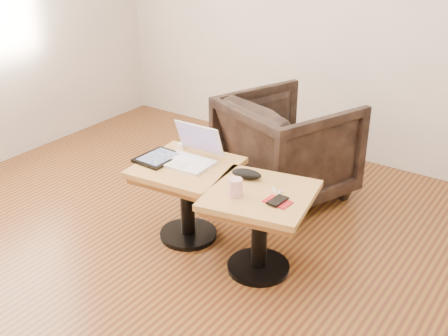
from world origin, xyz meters
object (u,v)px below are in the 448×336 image
Objects in this scene: striped_cup at (235,187)px; armchair at (287,147)px; side_table_right at (260,212)px; laptop at (190,154)px; side_table_left at (187,183)px.

striped_cup is 0.12× the size of armchair.
laptop reaches higher than side_table_right.
side_table_left is 1.86× the size of laptop.
side_table_right is 6.55× the size of striped_cup.
laptop reaches higher than side_table_left.
side_table_right is at bearing 49.91° from striped_cup.
laptop is 0.81m from armchair.
striped_cup is at bearing -26.14° from laptop.
laptop reaches higher than striped_cup.
armchair reaches higher than striped_cup.
side_table_left is 0.53m from side_table_right.
armchair reaches higher than laptop.
armchair reaches higher than side_table_right.
striped_cup is (-0.09, -0.10, 0.17)m from side_table_right.
side_table_right is 0.81× the size of armchair.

